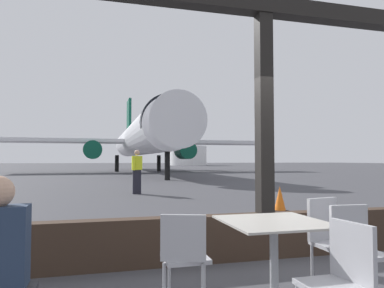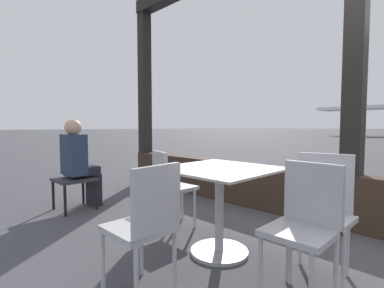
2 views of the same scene
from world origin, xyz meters
name	(u,v)px [view 2 (image 2 of 2)]	position (x,y,z in m)	size (l,w,h in m)	color
window_frame	(353,110)	(0.00, 0.00, 1.32)	(7.89, 0.24, 3.65)	#38281E
dining_table	(219,199)	(-0.65, -1.49, 0.50)	(0.92, 0.92, 0.78)	#ADA89E
cafe_chair_window_left	(322,204)	(0.14, -1.22, 0.55)	(0.45, 0.45, 0.93)	#B2B2B7
cafe_chair_window_right	(305,218)	(0.16, -1.59, 0.54)	(0.41, 0.41, 0.90)	#B2B2B7
cafe_chair_aisle_left	(168,182)	(-1.48, -1.38, 0.52)	(0.48, 0.48, 0.87)	#B2B2B7
cafe_chair_aisle_right	(147,219)	(-0.57, -2.34, 0.54)	(0.42, 0.42, 0.90)	#B2B2B7
lounge_bench	(74,182)	(-2.90, -1.86, 0.38)	(0.48, 0.48, 0.44)	#2D2D33
seated_passenger	(79,160)	(-2.91, -1.79, 0.67)	(0.40, 0.47, 1.24)	black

